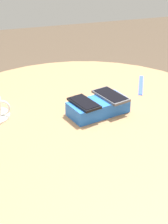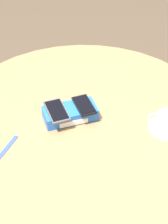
{
  "view_description": "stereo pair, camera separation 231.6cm",
  "coord_description": "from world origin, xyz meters",
  "px_view_note": "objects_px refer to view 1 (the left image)",
  "views": [
    {
      "loc": [
        0.34,
        1.1,
        1.39
      ],
      "look_at": [
        0.0,
        0.0,
        0.77
      ],
      "focal_mm": 60.0,
      "sensor_mm": 36.0,
      "label": 1
    },
    {
      "loc": [
        -0.07,
        -1.15,
        1.75
      ],
      "look_at": [
        0.0,
        0.0,
        0.77
      ],
      "focal_mm": 60.0,
      "sensor_mm": 36.0,
      "label": 2
    }
  ],
  "objects_px": {
    "phone_gray": "(111,96)",
    "lanyard_strap": "(141,85)",
    "round_table": "(84,138)",
    "phone_black": "(85,103)",
    "phone_box": "(98,107)"
  },
  "relations": [
    {
      "from": "round_table",
      "to": "lanyard_strap",
      "type": "height_order",
      "value": "lanyard_strap"
    },
    {
      "from": "phone_gray",
      "to": "lanyard_strap",
      "type": "height_order",
      "value": "phone_gray"
    },
    {
      "from": "round_table",
      "to": "phone_gray",
      "type": "distance_m",
      "value": 0.18
    },
    {
      "from": "round_table",
      "to": "lanyard_strap",
      "type": "distance_m",
      "value": 0.37
    },
    {
      "from": "phone_black",
      "to": "round_table",
      "type": "bearing_deg",
      "value": -35.63
    },
    {
      "from": "phone_box",
      "to": "round_table",
      "type": "bearing_deg",
      "value": 10.67
    },
    {
      "from": "lanyard_strap",
      "to": "phone_gray",
      "type": "bearing_deg",
      "value": 39.52
    },
    {
      "from": "round_table",
      "to": "phone_black",
      "type": "xyz_separation_m",
      "value": [
        -0.0,
        0.0,
        0.14
      ]
    },
    {
      "from": "phone_gray",
      "to": "phone_black",
      "type": "xyz_separation_m",
      "value": [
        0.11,
        0.03,
        0.0
      ]
    },
    {
      "from": "round_table",
      "to": "phone_black",
      "type": "bearing_deg",
      "value": 144.37
    },
    {
      "from": "phone_box",
      "to": "phone_gray",
      "type": "distance_m",
      "value": 0.06
    },
    {
      "from": "phone_box",
      "to": "phone_black",
      "type": "xyz_separation_m",
      "value": [
        0.05,
        0.01,
        0.03
      ]
    },
    {
      "from": "phone_black",
      "to": "phone_gray",
      "type": "bearing_deg",
      "value": -163.98
    },
    {
      "from": "round_table",
      "to": "phone_black",
      "type": "relative_size",
      "value": 8.24
    },
    {
      "from": "round_table",
      "to": "phone_gray",
      "type": "bearing_deg",
      "value": -165.5
    }
  ]
}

